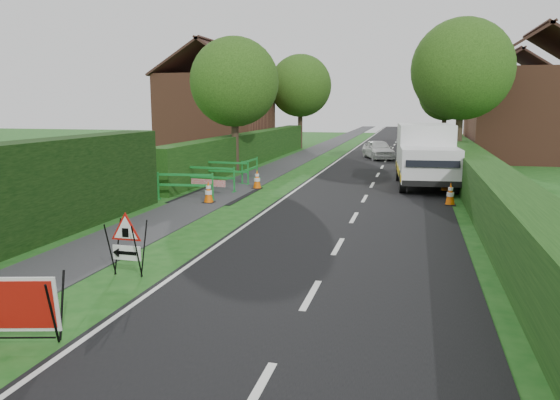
{
  "coord_description": "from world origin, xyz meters",
  "views": [
    {
      "loc": [
        4.2,
        -8.17,
        3.37
      ],
      "look_at": [
        1.29,
        3.57,
        1.26
      ],
      "focal_mm": 35.0,
      "sensor_mm": 36.0,
      "label": 1
    }
  ],
  "objects_px": {
    "triangle_sign": "(125,239)",
    "hatchback_car": "(378,149)",
    "works_van": "(426,154)",
    "red_rect_sign": "(16,306)"
  },
  "relations": [
    {
      "from": "works_van",
      "to": "hatchback_car",
      "type": "xyz_separation_m",
      "value": [
        -2.67,
        11.43,
        -0.76
      ]
    },
    {
      "from": "triangle_sign",
      "to": "hatchback_car",
      "type": "xyz_separation_m",
      "value": [
        3.25,
        25.53,
        -0.16
      ]
    },
    {
      "from": "triangle_sign",
      "to": "hatchback_car",
      "type": "distance_m",
      "value": 25.73
    },
    {
      "from": "triangle_sign",
      "to": "hatchback_car",
      "type": "relative_size",
      "value": 0.31
    },
    {
      "from": "triangle_sign",
      "to": "works_van",
      "type": "bearing_deg",
      "value": 68.96
    },
    {
      "from": "works_van",
      "to": "hatchback_car",
      "type": "bearing_deg",
      "value": 99.27
    },
    {
      "from": "red_rect_sign",
      "to": "hatchback_car",
      "type": "bearing_deg",
      "value": 68.95
    },
    {
      "from": "hatchback_car",
      "to": "red_rect_sign",
      "type": "bearing_deg",
      "value": -115.8
    },
    {
      "from": "red_rect_sign",
      "to": "hatchback_car",
      "type": "relative_size",
      "value": 0.37
    },
    {
      "from": "red_rect_sign",
      "to": "triangle_sign",
      "type": "relative_size",
      "value": 1.18
    }
  ]
}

